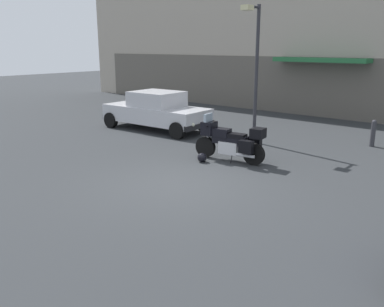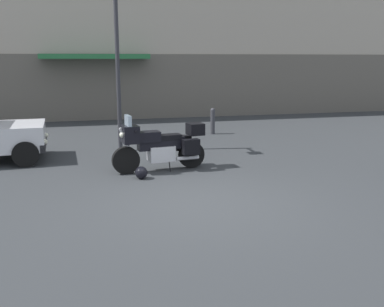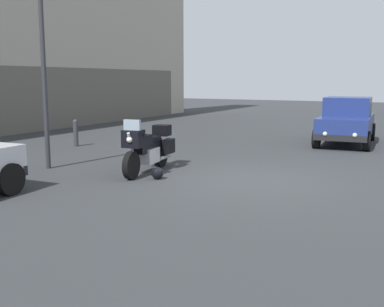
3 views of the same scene
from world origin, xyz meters
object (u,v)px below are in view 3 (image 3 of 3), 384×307
(motorcycle, at_px, (148,147))
(streetlamp_curbside, at_px, (47,55))
(car_hatchback_near, at_px, (347,121))
(bollard_curbside, at_px, (76,132))
(helmet, at_px, (157,173))

(motorcycle, xyz_separation_m, streetlamp_curbside, (-0.76, 2.39, 2.22))
(motorcycle, bearing_deg, streetlamp_curbside, -79.79)
(car_hatchback_near, height_order, bollard_curbside, car_hatchback_near)
(helmet, relative_size, streetlamp_curbside, 0.06)
(streetlamp_curbside, bearing_deg, bollard_curbside, 33.38)
(helmet, relative_size, car_hatchback_near, 0.07)
(helmet, xyz_separation_m, streetlamp_curbside, (-0.19, 3.02, 2.70))
(motorcycle, relative_size, helmet, 8.07)
(motorcycle, relative_size, car_hatchback_near, 0.57)
(motorcycle, height_order, bollard_curbside, motorcycle)
(motorcycle, height_order, car_hatchback_near, car_hatchback_near)
(car_hatchback_near, xyz_separation_m, bollard_curbside, (-4.90, 8.03, -0.32))
(bollard_curbside, bearing_deg, helmet, -121.40)
(streetlamp_curbside, bearing_deg, motorcycle, -72.46)
(helmet, height_order, bollard_curbside, bollard_curbside)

